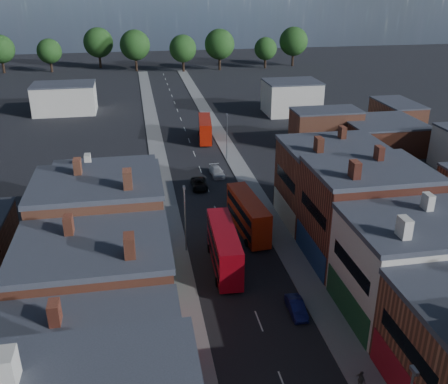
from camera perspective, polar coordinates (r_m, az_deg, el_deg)
name	(u,v)px	position (r m, az deg, el deg)	size (l,w,h in m)	color
pavement_west	(163,186)	(76.23, -6.96, 0.72)	(3.00, 200.00, 0.12)	gray
pavement_east	(247,180)	(77.90, 2.62, 1.38)	(3.00, 200.00, 0.12)	gray
lamp_post_2	(185,214)	(56.21, -4.48, -2.57)	(0.25, 0.70, 8.12)	slate
lamp_post_3	(227,134)	(85.35, 0.33, 6.70)	(0.25, 0.70, 8.12)	slate
bus_0	(224,247)	(53.89, 0.02, -6.33)	(3.04, 10.91, 4.68)	#AD0917
bus_1	(248,214)	(61.25, 2.76, -2.54)	(3.37, 10.81, 4.59)	red
bus_2	(205,129)	(96.84, -2.18, 7.24)	(3.36, 10.05, 4.26)	#A31607
car_1	(296,307)	(48.66, 8.28, -12.91)	(1.36, 3.89, 1.28)	#12164F
car_2	(199,184)	(74.82, -2.84, 0.93)	(2.24, 4.86, 1.35)	black
car_3	(217,172)	(79.48, -0.81, 2.34)	(1.88, 4.63, 1.34)	silver
ped_1	(181,364)	(41.97, -4.91, -18.98)	(0.89, 0.49, 1.83)	#46281C
ped_3	(361,380)	(42.03, 15.37, -20.01)	(0.97, 0.44, 1.66)	#58514B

